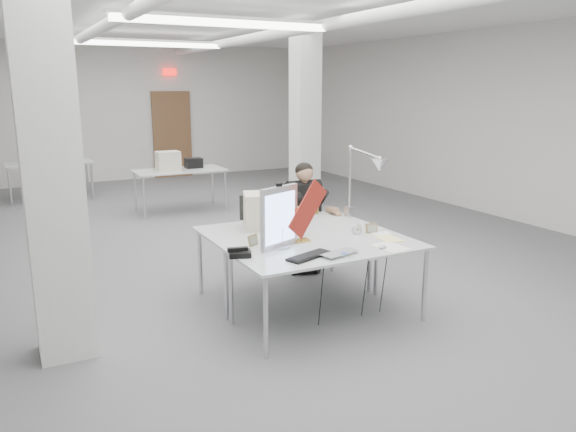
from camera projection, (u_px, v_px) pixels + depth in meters
name	position (u px, v px, depth m)	size (l,w,h in m)	color
room_shell	(228.00, 128.00, 7.33)	(10.04, 14.04, 3.24)	#5A5A5C
desk_main	(329.00, 249.00, 5.25)	(1.80, 0.90, 0.03)	silver
desk_second	(286.00, 228.00, 6.02)	(1.80, 0.90, 0.03)	silver
bg_desk_a	(179.00, 170.00, 10.10)	(1.60, 0.80, 0.03)	silver
bg_desk_b	(49.00, 163.00, 11.11)	(1.60, 0.80, 0.03)	silver
office_chair	(302.00, 227.00, 6.85)	(0.53, 0.53, 1.09)	black
seated_person	(304.00, 199.00, 6.73)	(0.44, 0.55, 0.82)	black
monitor	(279.00, 217.00, 5.18)	(0.47, 0.05, 0.58)	silver
pennant	(308.00, 209.00, 5.26)	(0.53, 0.01, 0.22)	maroon
keyboard	(309.00, 256.00, 4.94)	(0.46, 0.15, 0.02)	black
laptop	(344.00, 255.00, 4.95)	(0.37, 0.24, 0.03)	silver
mouse	(382.00, 247.00, 5.19)	(0.08, 0.05, 0.03)	#A4A4A9
bankers_lamp	(301.00, 223.00, 5.41)	(0.32, 0.13, 0.36)	gold
desk_phone	(240.00, 254.00, 4.97)	(0.19, 0.17, 0.05)	black
picture_frame_left	(253.00, 240.00, 5.30)	(0.13, 0.01, 0.10)	#A08345
picture_frame_right	(371.00, 228.00, 5.75)	(0.13, 0.01, 0.10)	olive
desk_clock	(357.00, 229.00, 5.70)	(0.11, 0.11, 0.03)	#B5B6BA
paper_stack_a	(391.00, 247.00, 5.24)	(0.24, 0.34, 0.01)	white
paper_stack_b	(390.00, 239.00, 5.52)	(0.19, 0.26, 0.01)	#FFEC98
paper_stack_c	(381.00, 234.00, 5.72)	(0.19, 0.13, 0.01)	white
beige_monitor	(263.00, 211.00, 5.91)	(0.40, 0.38, 0.38)	beige
architect_lamp	(363.00, 179.00, 6.13)	(0.26, 0.75, 0.97)	silver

